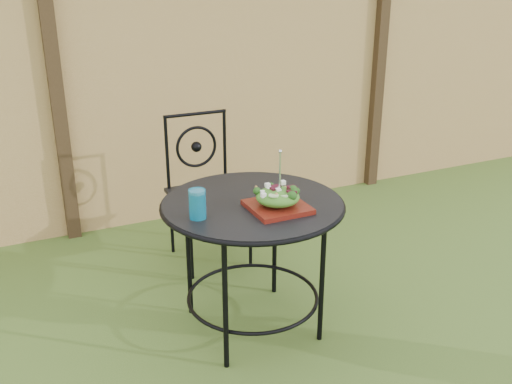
% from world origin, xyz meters
% --- Properties ---
extents(ground, '(60.00, 60.00, 0.00)m').
position_xyz_m(ground, '(0.00, 0.00, 0.00)').
color(ground, '#304B18').
rests_on(ground, ground).
extents(fence, '(8.00, 0.12, 1.90)m').
position_xyz_m(fence, '(-0.00, 2.19, 0.95)').
color(fence, tan).
rests_on(fence, ground).
extents(patio_table, '(0.92, 0.92, 0.72)m').
position_xyz_m(patio_table, '(-0.60, 0.58, 0.59)').
color(patio_table, black).
rests_on(patio_table, ground).
extents(patio_chair, '(0.46, 0.46, 0.95)m').
position_xyz_m(patio_chair, '(-0.53, 1.45, 0.50)').
color(patio_chair, black).
rests_on(patio_chair, ground).
extents(salad_plate, '(0.27, 0.27, 0.02)m').
position_xyz_m(salad_plate, '(-0.53, 0.44, 0.74)').
color(salad_plate, '#510E0B').
rests_on(salad_plate, patio_table).
extents(salad, '(0.21, 0.21, 0.08)m').
position_xyz_m(salad, '(-0.53, 0.44, 0.79)').
color(salad, '#235614').
rests_on(salad, salad_plate).
extents(fork, '(0.01, 0.01, 0.18)m').
position_xyz_m(fork, '(-0.52, 0.44, 0.92)').
color(fork, silver).
rests_on(fork, salad).
extents(drinking_glass, '(0.08, 0.08, 0.14)m').
position_xyz_m(drinking_glass, '(-0.91, 0.50, 0.79)').
color(drinking_glass, '#0B678A').
rests_on(drinking_glass, patio_table).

